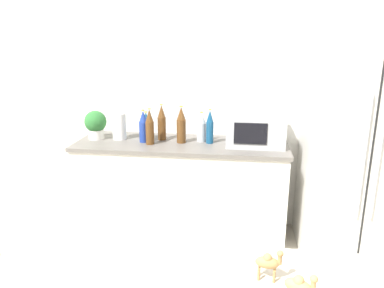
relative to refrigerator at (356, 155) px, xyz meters
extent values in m
cube|color=white|center=(-1.07, 0.38, 0.43)|extent=(8.00, 0.06, 2.55)
cube|color=silver|center=(-1.45, 0.05, -0.42)|extent=(1.81, 0.60, 0.85)
cube|color=#66605B|center=(-1.45, 0.05, 0.02)|extent=(1.84, 0.63, 0.03)
cube|color=silver|center=(0.00, 0.00, 0.00)|extent=(0.82, 0.67, 1.69)
cube|color=black|center=(0.00, -0.34, 0.00)|extent=(0.01, 0.01, 1.62)
cylinder|color=#B2B5BA|center=(-0.05, -0.35, 0.08)|extent=(0.02, 0.02, 0.93)
cylinder|color=#B2B5BA|center=(0.05, -0.35, 0.08)|extent=(0.02, 0.02, 0.93)
cylinder|color=silver|center=(-2.23, 0.07, 0.08)|extent=(0.14, 0.14, 0.09)
sphere|color=#2D7033|center=(-2.23, 0.07, 0.19)|extent=(0.19, 0.19, 0.19)
cylinder|color=white|center=(-2.02, 0.09, 0.15)|extent=(0.12, 0.12, 0.24)
cube|color=#B2B5BA|center=(-0.82, 0.07, 0.17)|extent=(0.48, 0.36, 0.28)
cube|color=black|center=(-0.86, -0.11, 0.17)|extent=(0.26, 0.01, 0.17)
cylinder|color=brown|center=(-1.45, 0.05, 0.14)|extent=(0.08, 0.08, 0.20)
cone|color=brown|center=(-1.45, 0.05, 0.29)|extent=(0.08, 0.08, 0.11)
cylinder|color=gold|center=(-1.45, 0.05, 0.35)|extent=(0.03, 0.03, 0.01)
cylinder|color=navy|center=(-1.78, 0.03, 0.12)|extent=(0.08, 0.08, 0.18)
cone|color=navy|center=(-1.78, 0.03, 0.26)|extent=(0.07, 0.07, 0.10)
cylinder|color=gold|center=(-1.78, 0.03, 0.32)|extent=(0.03, 0.03, 0.01)
cylinder|color=brown|center=(-1.63, 0.12, 0.14)|extent=(0.07, 0.07, 0.20)
cone|color=brown|center=(-1.63, 0.12, 0.29)|extent=(0.07, 0.07, 0.11)
cylinder|color=gold|center=(-1.63, 0.12, 0.35)|extent=(0.03, 0.03, 0.01)
cylinder|color=brown|center=(-1.70, -0.04, 0.13)|extent=(0.07, 0.07, 0.19)
cone|color=brown|center=(-1.70, -0.04, 0.28)|extent=(0.07, 0.07, 0.11)
cylinder|color=gold|center=(-1.70, -0.04, 0.34)|extent=(0.03, 0.03, 0.01)
cylinder|color=#B2B7BC|center=(-1.28, 0.11, 0.12)|extent=(0.08, 0.08, 0.16)
cone|color=#B2B7BC|center=(-1.28, 0.11, 0.25)|extent=(0.08, 0.08, 0.09)
cylinder|color=gold|center=(-1.28, 0.11, 0.30)|extent=(0.03, 0.03, 0.01)
cylinder|color=navy|center=(-1.78, 0.13, 0.11)|extent=(0.08, 0.08, 0.15)
cone|color=navy|center=(-1.78, 0.13, 0.23)|extent=(0.08, 0.08, 0.09)
cylinder|color=gold|center=(-1.78, 0.13, 0.28)|extent=(0.03, 0.03, 0.01)
cylinder|color=navy|center=(-1.20, 0.06, 0.13)|extent=(0.06, 0.06, 0.19)
cone|color=navy|center=(-1.20, 0.06, 0.27)|extent=(0.06, 0.06, 0.10)
cylinder|color=gold|center=(-1.20, 0.06, 0.33)|extent=(0.02, 0.02, 0.01)
ellipsoid|color=tan|center=(-0.74, -2.04, 0.19)|extent=(0.10, 0.08, 0.04)
sphere|color=tan|center=(-0.74, -2.04, 0.21)|extent=(0.03, 0.03, 0.03)
cylinder|color=tan|center=(-0.70, -2.06, 0.21)|extent=(0.02, 0.02, 0.04)
sphere|color=tan|center=(-0.70, -2.06, 0.24)|extent=(0.02, 0.02, 0.02)
ellipsoid|color=#A87F4C|center=(-0.83, -1.92, 0.19)|extent=(0.08, 0.05, 0.04)
sphere|color=#A87F4C|center=(-0.83, -1.92, 0.21)|extent=(0.03, 0.03, 0.03)
cylinder|color=#A87F4C|center=(-0.79, -1.92, 0.21)|extent=(0.01, 0.01, 0.04)
sphere|color=#A87F4C|center=(-0.79, -1.92, 0.23)|extent=(0.02, 0.02, 0.02)
cylinder|color=#A87F4C|center=(-0.80, -1.91, 0.14)|extent=(0.01, 0.01, 0.04)
cylinder|color=#A87F4C|center=(-0.80, -1.93, 0.14)|extent=(0.01, 0.01, 0.04)
cylinder|color=#A87F4C|center=(-0.85, -1.90, 0.14)|extent=(0.01, 0.01, 0.04)
cylinder|color=#A87F4C|center=(-0.86, -1.93, 0.14)|extent=(0.01, 0.01, 0.04)
camera|label=1|loc=(-0.93, -3.04, 0.92)|focal=35.00mm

